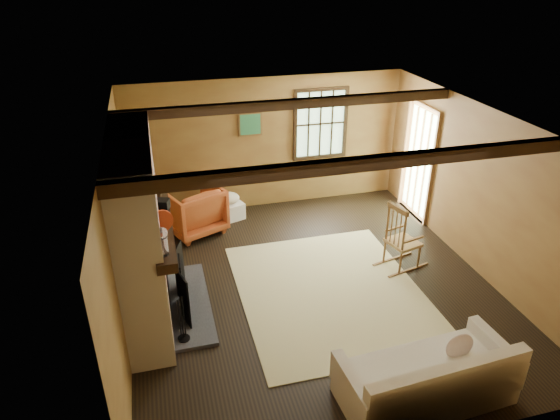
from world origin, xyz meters
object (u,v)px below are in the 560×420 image
object	(u,v)px
fireplace	(143,239)
rocking_chair	(401,241)
sofa	(428,381)
laundry_basket	(228,211)
armchair	(193,209)

from	to	relation	value
fireplace	rocking_chair	bearing A→B (deg)	2.40
rocking_chair	sofa	size ratio (longest dim) A/B	0.56
fireplace	sofa	size ratio (longest dim) A/B	1.28
laundry_basket	fireplace	bearing A→B (deg)	-121.05
sofa	rocking_chair	bearing A→B (deg)	65.74
sofa	laundry_basket	xyz separation A→B (m)	(-1.35, 4.62, -0.11)
rocking_chair	fireplace	bearing A→B (deg)	78.06
armchair	fireplace	bearing A→B (deg)	46.04
fireplace	rocking_chair	xyz separation A→B (m)	(3.66, 0.15, -0.66)
rocking_chair	sofa	world-z (taller)	rocking_chair
fireplace	armchair	world-z (taller)	fireplace
sofa	armchair	distance (m)	4.75
rocking_chair	laundry_basket	xyz separation A→B (m)	(-2.25, 2.19, -0.30)
rocking_chair	sofa	xyz separation A→B (m)	(-0.90, -2.43, -0.18)
fireplace	sofa	xyz separation A→B (m)	(2.75, -2.27, -0.84)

